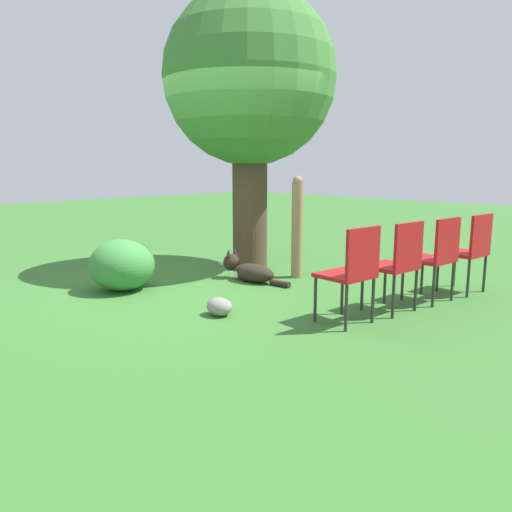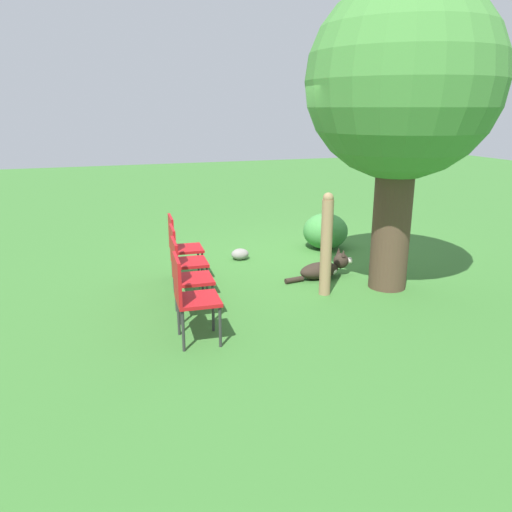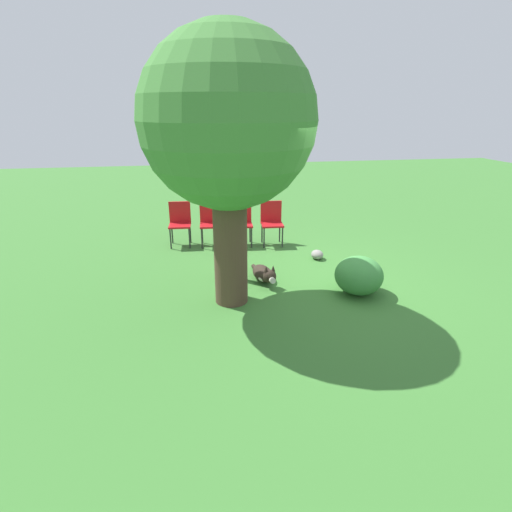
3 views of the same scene
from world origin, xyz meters
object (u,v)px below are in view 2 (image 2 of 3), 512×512
(oak_tree, at_px, (402,86))
(dog, at_px, (324,269))
(red_chair_1, at_px, (183,257))
(red_chair_2, at_px, (186,273))
(red_chair_0, at_px, (180,244))
(red_chair_3, at_px, (189,293))
(fence_post, at_px, (326,244))

(oak_tree, bearing_deg, dog, -45.04)
(oak_tree, height_order, red_chair_1, oak_tree)
(oak_tree, height_order, dog, oak_tree)
(oak_tree, bearing_deg, red_chair_2, 2.49)
(red_chair_0, bearing_deg, red_chair_1, -94.14)
(red_chair_1, relative_size, red_chair_3, 1.00)
(red_chair_3, bearing_deg, oak_tree, 18.91)
(red_chair_0, bearing_deg, fence_post, -30.67)
(red_chair_1, bearing_deg, red_chair_3, -94.14)
(red_chair_3, bearing_deg, dog, 36.00)
(red_chair_0, relative_size, red_chair_3, 1.00)
(oak_tree, relative_size, dog, 3.51)
(fence_post, height_order, red_chair_1, fence_post)
(fence_post, distance_m, red_chair_0, 1.96)
(dog, bearing_deg, oak_tree, -52.51)
(red_chair_0, distance_m, red_chair_2, 1.27)
(dog, xyz_separation_m, fence_post, (0.28, 0.58, 0.53))
(dog, xyz_separation_m, red_chair_1, (1.98, 0.10, 0.39))
(dog, distance_m, fence_post, 0.83)
(fence_post, height_order, red_chair_2, fence_post)
(red_chair_2, bearing_deg, red_chair_3, -94.14)
(fence_post, relative_size, red_chair_1, 1.44)
(red_chair_0, height_order, red_chair_3, same)
(fence_post, xyz_separation_m, red_chair_3, (1.87, 0.77, -0.13))
(red_chair_3, bearing_deg, red_chair_0, 85.86)
(dog, bearing_deg, red_chair_1, 175.46)
(red_chair_1, xyz_separation_m, red_chair_2, (0.09, 0.63, 0.00))
(oak_tree, height_order, red_chair_2, oak_tree)
(dog, distance_m, red_chair_0, 2.00)
(fence_post, height_order, red_chair_3, fence_post)
(fence_post, bearing_deg, dog, -116.00)
(red_chair_0, xyz_separation_m, red_chair_3, (0.27, 1.88, 0.00))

